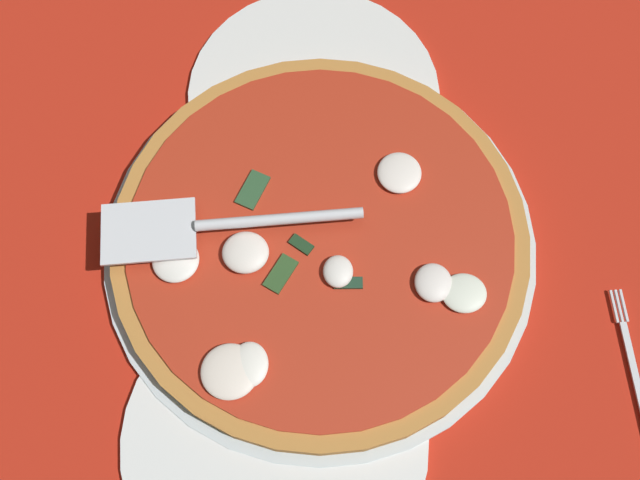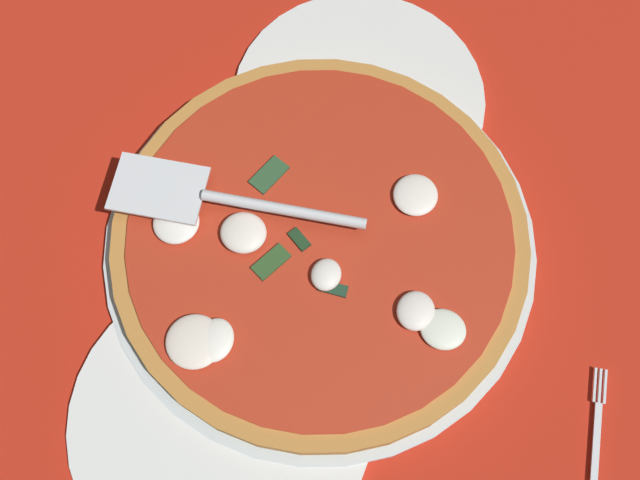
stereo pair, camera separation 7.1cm
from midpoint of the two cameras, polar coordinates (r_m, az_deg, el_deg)
name	(u,v)px [view 2 (the right image)]	position (r cm, az deg, el deg)	size (l,w,h in cm)	color
ground_plane	(276,223)	(73.96, -0.51, 0.90)	(111.88, 111.88, 0.80)	red
checker_pattern	(276,221)	(73.55, -0.51, 1.03)	(111.88, 111.88, 0.10)	silver
pizza_pan	(320,246)	(72.06, 2.78, -0.81)	(39.55, 39.55, 1.13)	silver
dinner_plate_left	(359,99)	(79.21, 5.41, 9.90)	(24.98, 24.98, 1.00)	silver
dinner_plate_right	(221,419)	(68.39, -4.27, -13.28)	(25.87, 25.87, 1.00)	silver
pizza	(319,241)	(70.48, 2.75, -0.47)	(37.65, 37.65, 3.30)	#BA7836
pizza_server	(222,199)	(69.36, -4.30, 2.63)	(6.39, 23.17, 1.00)	silver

